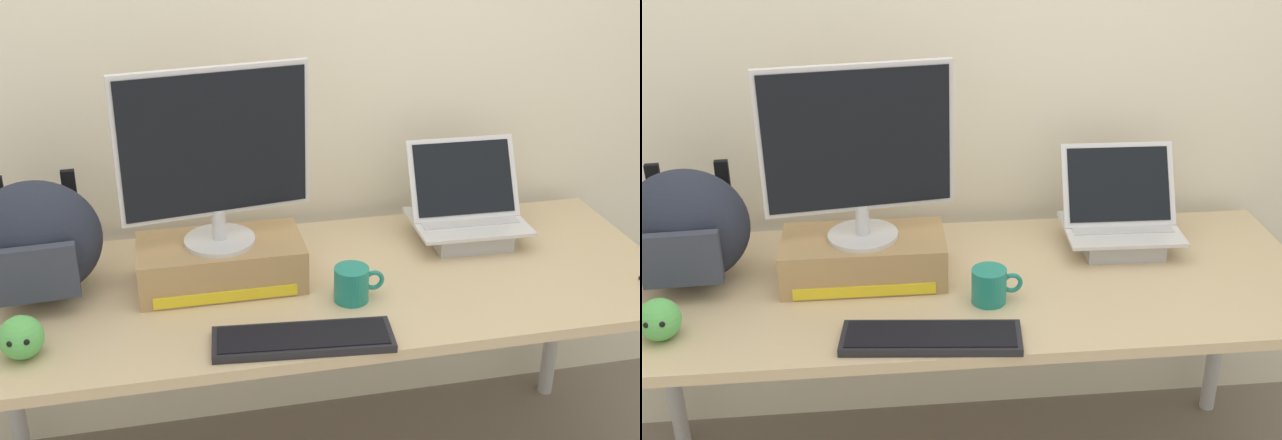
% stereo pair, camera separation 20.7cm
% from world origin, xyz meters
% --- Properties ---
extents(back_wall, '(7.00, 0.10, 2.60)m').
position_xyz_m(back_wall, '(0.00, 0.46, 1.30)').
color(back_wall, silver).
rests_on(back_wall, ground).
extents(desk, '(1.91, 0.73, 0.73)m').
position_xyz_m(desk, '(0.00, 0.00, 0.66)').
color(desk, tan).
rests_on(desk, ground).
extents(toner_box_yellow, '(0.43, 0.23, 0.12)m').
position_xyz_m(toner_box_yellow, '(-0.26, 0.04, 0.79)').
color(toner_box_yellow, '#A88456').
rests_on(toner_box_yellow, desk).
extents(desktop_monitor, '(0.49, 0.19, 0.47)m').
position_xyz_m(desktop_monitor, '(-0.26, 0.04, 1.10)').
color(desktop_monitor, silver).
rests_on(desktop_monitor, toner_box_yellow).
extents(open_laptop, '(0.33, 0.26, 0.28)m').
position_xyz_m(open_laptop, '(0.48, 0.16, 0.79)').
color(open_laptop, '#ADADB2').
rests_on(open_laptop, desk).
extents(external_keyboard, '(0.44, 0.17, 0.02)m').
position_xyz_m(external_keyboard, '(-0.10, -0.29, 0.74)').
color(external_keyboard, black).
rests_on(external_keyboard, desk).
extents(messenger_backpack, '(0.34, 0.28, 0.32)m').
position_xyz_m(messenger_backpack, '(-0.72, 0.08, 0.89)').
color(messenger_backpack, '#232838').
rests_on(messenger_backpack, desk).
extents(coffee_mug, '(0.13, 0.09, 0.09)m').
position_xyz_m(coffee_mug, '(0.06, -0.12, 0.78)').
color(coffee_mug, '#1E7F70').
rests_on(coffee_mug, desk).
extents(plush_toy, '(0.10, 0.10, 0.10)m').
position_xyz_m(plush_toy, '(-0.74, -0.20, 0.78)').
color(plush_toy, '#56B256').
rests_on(plush_toy, desk).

